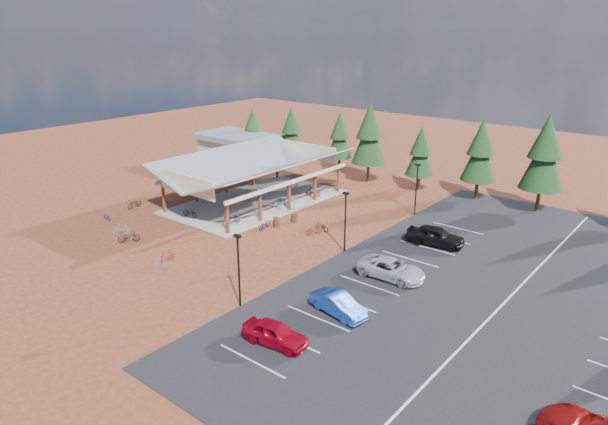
{
  "coord_description": "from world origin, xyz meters",
  "views": [
    {
      "loc": [
        28.68,
        -32.12,
        17.79
      ],
      "look_at": [
        -0.69,
        3.64,
        1.73
      ],
      "focal_mm": 32.0,
      "sensor_mm": 36.0,
      "label": 1
    }
  ],
  "objects_px": {
    "lamp_post_1": "(345,218)",
    "car_0": "(275,333)",
    "bike_7": "(313,192)",
    "bike_2": "(266,190)",
    "bike_pavilion": "(255,167)",
    "bike_8": "(135,204)",
    "bike_3": "(294,181)",
    "bike_16": "(322,226)",
    "bike_12": "(129,237)",
    "car_2": "(391,269)",
    "car_4": "(436,236)",
    "bike_10": "(107,216)",
    "bike_0": "(190,213)",
    "bike_4": "(232,217)",
    "lamp_post_2": "(416,186)",
    "bike_15": "(314,230)",
    "trash_bin_0": "(276,222)",
    "bike_14": "(265,224)",
    "bike_13": "(161,263)",
    "bike_5": "(275,204)",
    "outbuilding": "(238,148)",
    "trash_bin_1": "(294,218)",
    "bike_11": "(167,256)",
    "lamp_post_0": "(239,266)",
    "bike_1": "(234,197)",
    "bike_9": "(122,229)",
    "car_1": "(338,304)"
  },
  "relations": [
    {
      "from": "outbuilding",
      "to": "bike_4",
      "type": "distance_m",
      "value": 23.97
    },
    {
      "from": "bike_1",
      "to": "bike_7",
      "type": "height_order",
      "value": "bike_7"
    },
    {
      "from": "lamp_post_1",
      "to": "bike_2",
      "type": "relative_size",
      "value": 3.11
    },
    {
      "from": "bike_1",
      "to": "bike_13",
      "type": "bearing_deg",
      "value": -141.38
    },
    {
      "from": "bike_2",
      "to": "bike_12",
      "type": "xyz_separation_m",
      "value": [
        0.29,
        -17.56,
        -0.05
      ]
    },
    {
      "from": "trash_bin_0",
      "to": "trash_bin_1",
      "type": "xyz_separation_m",
      "value": [
        0.52,
        1.97,
        0.0
      ]
    },
    {
      "from": "bike_0",
      "to": "car_1",
      "type": "distance_m",
      "value": 22.89
    },
    {
      "from": "bike_3",
      "to": "bike_9",
      "type": "relative_size",
      "value": 1.08
    },
    {
      "from": "bike_4",
      "to": "lamp_post_1",
      "type": "bearing_deg",
      "value": -96.52
    },
    {
      "from": "bike_pavilion",
      "to": "bike_8",
      "type": "relative_size",
      "value": 10.5
    },
    {
      "from": "car_2",
      "to": "car_4",
      "type": "relative_size",
      "value": 1.05
    },
    {
      "from": "lamp_post_2",
      "to": "bike_14",
      "type": "relative_size",
      "value": 2.73
    },
    {
      "from": "bike_1",
      "to": "car_0",
      "type": "relative_size",
      "value": 0.39
    },
    {
      "from": "bike_3",
      "to": "bike_11",
      "type": "bearing_deg",
      "value": -151.78
    },
    {
      "from": "bike_3",
      "to": "car_2",
      "type": "bearing_deg",
      "value": -109.75
    },
    {
      "from": "bike_13",
      "to": "bike_12",
      "type": "bearing_deg",
      "value": -111.65
    },
    {
      "from": "lamp_post_0",
      "to": "bike_15",
      "type": "bearing_deg",
      "value": 107.92
    },
    {
      "from": "bike_3",
      "to": "bike_16",
      "type": "height_order",
      "value": "bike_3"
    },
    {
      "from": "lamp_post_1",
      "to": "trash_bin_0",
      "type": "bearing_deg",
      "value": 174.8
    },
    {
      "from": "bike_0",
      "to": "bike_16",
      "type": "height_order",
      "value": "bike_0"
    },
    {
      "from": "outbuilding",
      "to": "lamp_post_2",
      "type": "distance_m",
      "value": 29.29
    },
    {
      "from": "lamp_post_0",
      "to": "bike_2",
      "type": "height_order",
      "value": "lamp_post_0"
    },
    {
      "from": "lamp_post_2",
      "to": "car_4",
      "type": "height_order",
      "value": "lamp_post_2"
    },
    {
      "from": "bike_4",
      "to": "bike_8",
      "type": "height_order",
      "value": "bike_4"
    },
    {
      "from": "trash_bin_1",
      "to": "bike_11",
      "type": "relative_size",
      "value": 0.54
    },
    {
      "from": "outbuilding",
      "to": "lamp_post_1",
      "type": "relative_size",
      "value": 2.14
    },
    {
      "from": "lamp_post_2",
      "to": "bike_15",
      "type": "xyz_separation_m",
      "value": [
        -4.31,
        -10.68,
        -2.49
      ]
    },
    {
      "from": "lamp_post_2",
      "to": "car_0",
      "type": "xyz_separation_m",
      "value": [
        4.89,
        -25.88,
        -2.24
      ]
    },
    {
      "from": "bike_5",
      "to": "car_0",
      "type": "bearing_deg",
      "value": -134.02
    },
    {
      "from": "bike_11",
      "to": "car_2",
      "type": "relative_size",
      "value": 0.33
    },
    {
      "from": "bike_0",
      "to": "bike_8",
      "type": "relative_size",
      "value": 0.92
    },
    {
      "from": "bike_5",
      "to": "bike_8",
      "type": "relative_size",
      "value": 0.86
    },
    {
      "from": "car_4",
      "to": "bike_1",
      "type": "bearing_deg",
      "value": 86.22
    },
    {
      "from": "bike_0",
      "to": "bike_13",
      "type": "distance_m",
      "value": 11.66
    },
    {
      "from": "bike_2",
      "to": "bike_10",
      "type": "distance_m",
      "value": 16.86
    },
    {
      "from": "bike_14",
      "to": "bike_0",
      "type": "bearing_deg",
      "value": -176.68
    },
    {
      "from": "trash_bin_0",
      "to": "bike_14",
      "type": "distance_m",
      "value": 1.26
    },
    {
      "from": "lamp_post_1",
      "to": "car_0",
      "type": "distance_m",
      "value": 14.88
    },
    {
      "from": "bike_5",
      "to": "bike_7",
      "type": "xyz_separation_m",
      "value": [
        0.36,
        5.69,
        0.06
      ]
    },
    {
      "from": "bike_12",
      "to": "bike_13",
      "type": "relative_size",
      "value": 1.22
    },
    {
      "from": "bike_7",
      "to": "bike_2",
      "type": "bearing_deg",
      "value": 106.51
    },
    {
      "from": "bike_2",
      "to": "bike_0",
      "type": "bearing_deg",
      "value": 172.29
    },
    {
      "from": "trash_bin_1",
      "to": "bike_13",
      "type": "distance_m",
      "value": 14.49
    },
    {
      "from": "bike_8",
      "to": "car_2",
      "type": "height_order",
      "value": "car_2"
    },
    {
      "from": "lamp_post_2",
      "to": "bike_5",
      "type": "distance_m",
      "value": 14.18
    },
    {
      "from": "bike_pavilion",
      "to": "bike_2",
      "type": "height_order",
      "value": "bike_pavilion"
    },
    {
      "from": "outbuilding",
      "to": "trash_bin_1",
      "type": "height_order",
      "value": "outbuilding"
    },
    {
      "from": "bike_pavilion",
      "to": "car_2",
      "type": "bearing_deg",
      "value": -18.54
    },
    {
      "from": "outbuilding",
      "to": "bike_12",
      "type": "xyz_separation_m",
      "value": [
        13.42,
        -26.17,
        -1.54
      ]
    },
    {
      "from": "car_4",
      "to": "bike_9",
      "type": "bearing_deg",
      "value": 113.65
    }
  ]
}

